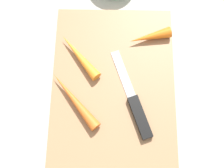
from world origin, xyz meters
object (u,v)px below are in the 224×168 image
at_px(knife, 136,111).
at_px(carrot_medium, 78,56).
at_px(carrot_shortest, 149,37).
at_px(carrot_longest, 73,100).
at_px(cutting_board, 112,85).

distance_m(knife, carrot_medium, 0.17).
relative_size(knife, carrot_shortest, 2.11).
relative_size(knife, carrot_medium, 1.59).
bearing_deg(knife, carrot_longest, 61.03).
xyz_separation_m(carrot_shortest, carrot_medium, (0.05, -0.15, -0.00)).
relative_size(knife, carrot_longest, 1.34).
xyz_separation_m(cutting_board, carrot_medium, (-0.06, -0.07, 0.02)).
bearing_deg(carrot_longest, carrot_shortest, -87.66).
xyz_separation_m(knife, carrot_shortest, (-0.17, 0.03, 0.01)).
xyz_separation_m(knife, carrot_medium, (-0.12, -0.12, 0.01)).
xyz_separation_m(carrot_longest, carrot_shortest, (-0.15, 0.16, 0.00)).
bearing_deg(cutting_board, carrot_medium, -128.15).
height_order(carrot_shortest, carrot_medium, carrot_shortest).
bearing_deg(knife, carrot_medium, 26.61).
bearing_deg(carrot_longest, carrot_medium, -43.33).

